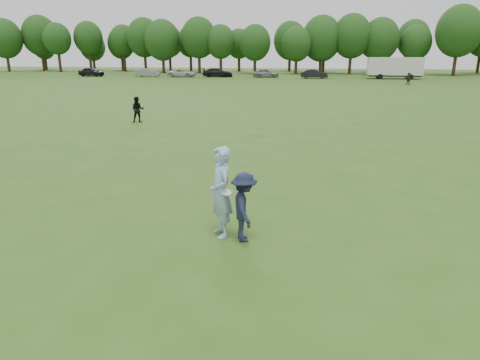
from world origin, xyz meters
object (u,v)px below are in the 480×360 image
at_px(car_c, 182,73).
at_px(player_far_d, 409,79).
at_px(defender, 244,207).
at_px(player_far_a, 138,110).
at_px(car_e, 266,73).
at_px(car_a, 91,72).
at_px(thrower, 221,192).
at_px(car_f, 314,74).
at_px(car_b, 147,73).
at_px(car_d, 218,73).
at_px(cargo_trailer, 395,67).

bearing_deg(car_c, player_far_d, -108.07).
distance_m(defender, player_far_a, 17.88).
bearing_deg(car_e, car_a, 92.03).
bearing_deg(car_c, thrower, -161.28).
bearing_deg(car_f, car_e, 83.11).
distance_m(defender, car_e, 61.99).
distance_m(car_e, car_f, 7.78).
xyz_separation_m(car_b, car_e, (19.73, 1.09, 0.04)).
relative_size(car_d, car_f, 1.17).
xyz_separation_m(car_c, car_e, (13.83, 0.88, 0.06)).
bearing_deg(car_e, cargo_trailer, -91.44).
bearing_deg(thrower, car_b, 172.51).
height_order(car_c, car_f, car_f).
relative_size(player_far_d, car_b, 0.38).
xyz_separation_m(defender, car_a, (-36.20, 59.85, -0.07)).
height_order(thrower, car_a, thrower).
xyz_separation_m(player_far_d, car_e, (-19.63, 12.07, -0.05)).
height_order(player_far_d, cargo_trailer, cargo_trailer).
bearing_deg(car_e, player_far_d, -123.01).
distance_m(defender, cargo_trailer, 62.98).
xyz_separation_m(car_c, car_d, (5.85, 0.86, 0.07)).
bearing_deg(car_a, car_d, -78.65).
distance_m(player_far_a, car_e, 46.27).
distance_m(car_c, car_d, 5.91).
bearing_deg(car_a, car_b, -79.30).
bearing_deg(car_d, cargo_trailer, -97.16).
bearing_deg(car_b, defender, -158.76).
height_order(car_b, car_c, car_b).
bearing_deg(car_e, car_b, 91.75).
bearing_deg(car_c, car_a, 93.73).
relative_size(car_a, car_b, 1.07).
distance_m(defender, car_c, 64.14).
bearing_deg(car_b, car_a, 91.62).
xyz_separation_m(thrower, car_e, (-6.19, 61.46, -0.36)).
bearing_deg(car_d, car_b, 88.02).
bearing_deg(cargo_trailer, car_a, -177.94).
xyz_separation_m(thrower, player_far_d, (13.44, 49.39, -0.30)).
bearing_deg(car_e, car_d, 88.73).
bearing_deg(thrower, car_c, 167.56).
distance_m(player_far_a, player_far_d, 40.57).
xyz_separation_m(defender, car_c, (-20.59, 60.75, -0.15)).
bearing_deg(car_d, car_f, -100.60).
bearing_deg(player_far_d, defender, -134.84).
distance_m(thrower, car_b, 65.70).
height_order(car_e, cargo_trailer, cargo_trailer).
relative_size(player_far_a, cargo_trailer, 0.17).
relative_size(defender, player_far_a, 1.04).
xyz_separation_m(car_f, cargo_trailer, (12.05, 0.95, 1.08)).
bearing_deg(car_d, player_far_a, 179.82).
bearing_deg(defender, cargo_trailer, -29.27).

